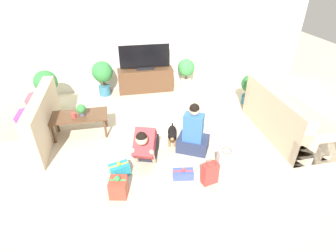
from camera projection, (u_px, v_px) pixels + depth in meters
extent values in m
plane|color=beige|center=(162.00, 144.00, 4.76)|extent=(16.00, 16.00, 0.00)
cube|color=white|center=(143.00, 36.00, 6.25)|extent=(8.40, 0.06, 2.60)
cube|color=#C6B293|center=(25.00, 130.00, 4.74)|extent=(0.95, 1.92, 0.44)
cube|color=#C6B293|center=(41.00, 108.00, 4.57)|extent=(0.20, 1.92, 0.42)
cube|color=#C6B293|center=(35.00, 104.00, 5.42)|extent=(0.95, 0.16, 0.62)
cube|color=#C6B293|center=(8.00, 157.00, 3.96)|extent=(0.95, 0.16, 0.62)
cube|color=#E5566B|center=(34.00, 103.00, 4.83)|extent=(0.18, 0.34, 0.32)
cube|color=#9E4293|center=(25.00, 121.00, 4.31)|extent=(0.18, 0.34, 0.32)
cube|color=#C6B293|center=(289.00, 123.00, 4.96)|extent=(0.95, 1.92, 0.44)
cube|color=#C6B293|center=(276.00, 104.00, 4.67)|extent=(0.20, 1.92, 0.42)
cube|color=#C6B293|center=(322.00, 146.00, 4.18)|extent=(0.95, 0.16, 0.62)
cube|color=#C6B293|center=(267.00, 98.00, 5.64)|extent=(0.95, 0.16, 0.62)
cube|color=#288E6B|center=(285.00, 106.00, 4.73)|extent=(0.18, 0.34, 0.32)
cube|color=brown|center=(79.00, 116.00, 4.81)|extent=(1.03, 0.51, 0.03)
cylinder|color=brown|center=(54.00, 134.00, 4.69)|extent=(0.04, 0.04, 0.39)
cylinder|color=brown|center=(105.00, 128.00, 4.84)|extent=(0.04, 0.04, 0.39)
cylinder|color=brown|center=(57.00, 123.00, 5.01)|extent=(0.04, 0.04, 0.39)
cylinder|color=brown|center=(106.00, 118.00, 5.16)|extent=(0.04, 0.04, 0.39)
cube|color=brown|center=(146.00, 80.00, 6.57)|extent=(1.35, 0.39, 0.57)
cube|color=black|center=(145.00, 68.00, 6.40)|extent=(0.42, 0.20, 0.05)
cube|color=black|center=(144.00, 56.00, 6.24)|extent=(1.20, 0.03, 0.54)
cylinder|color=#336B84|center=(247.00, 99.00, 6.08)|extent=(0.28, 0.28, 0.19)
cylinder|color=brown|center=(249.00, 93.00, 6.00)|extent=(0.05, 0.05, 0.12)
sphere|color=#286B33|center=(250.00, 84.00, 5.87)|extent=(0.40, 0.40, 0.40)
cylinder|color=#336B84|center=(105.00, 90.00, 6.45)|extent=(0.28, 0.28, 0.24)
cylinder|color=brown|center=(104.00, 83.00, 6.35)|extent=(0.05, 0.05, 0.15)
sphere|color=#337F3D|center=(102.00, 72.00, 6.20)|extent=(0.49, 0.49, 0.49)
cylinder|color=beige|center=(51.00, 102.00, 5.91)|extent=(0.25, 0.25, 0.24)
cylinder|color=brown|center=(49.00, 94.00, 5.81)|extent=(0.04, 0.04, 0.15)
sphere|color=#337F3D|center=(46.00, 82.00, 5.65)|extent=(0.50, 0.50, 0.50)
cylinder|color=beige|center=(186.00, 84.00, 6.78)|extent=(0.25, 0.25, 0.25)
cylinder|color=brown|center=(186.00, 77.00, 6.68)|extent=(0.05, 0.05, 0.13)
sphere|color=#3D8E47|center=(186.00, 67.00, 6.55)|extent=(0.43, 0.43, 0.43)
cube|color=#23232D|center=(149.00, 147.00, 4.44)|extent=(0.41, 0.51, 0.28)
cube|color=#AD3338|center=(145.00, 143.00, 4.05)|extent=(0.45, 0.56, 0.45)
sphere|color=beige|center=(142.00, 139.00, 3.80)|extent=(0.18, 0.18, 0.18)
sphere|color=black|center=(141.00, 137.00, 3.78)|extent=(0.16, 0.16, 0.16)
cylinder|color=beige|center=(135.00, 155.00, 4.08)|extent=(0.14, 0.26, 0.39)
cylinder|color=beige|center=(153.00, 157.00, 4.05)|extent=(0.14, 0.26, 0.39)
cube|color=#283351|center=(193.00, 143.00, 4.57)|extent=(0.65, 0.60, 0.24)
cube|color=#3366AD|center=(193.00, 128.00, 4.32)|extent=(0.38, 0.33, 0.49)
sphere|color=beige|center=(194.00, 110.00, 4.15)|extent=(0.18, 0.18, 0.18)
sphere|color=black|center=(194.00, 108.00, 4.13)|extent=(0.16, 0.16, 0.16)
cylinder|color=beige|center=(203.00, 126.00, 4.49)|extent=(0.17, 0.26, 0.06)
cylinder|color=beige|center=(188.00, 124.00, 4.56)|extent=(0.17, 0.26, 0.06)
ellipsoid|color=black|center=(172.00, 132.00, 4.65)|extent=(0.23, 0.35, 0.18)
sphere|color=black|center=(172.00, 136.00, 4.46)|extent=(0.15, 0.15, 0.15)
sphere|color=olive|center=(172.00, 139.00, 4.41)|extent=(0.07, 0.07, 0.07)
cylinder|color=black|center=(172.00, 124.00, 4.79)|extent=(0.05, 0.11, 0.11)
cylinder|color=olive|center=(169.00, 143.00, 4.65)|extent=(0.04, 0.04, 0.16)
cylinder|color=olive|center=(175.00, 143.00, 4.65)|extent=(0.04, 0.04, 0.16)
cylinder|color=olive|center=(170.00, 136.00, 4.83)|extent=(0.04, 0.04, 0.16)
cylinder|color=olive|center=(175.00, 136.00, 4.83)|extent=(0.04, 0.04, 0.16)
cube|color=red|center=(118.00, 187.00, 3.66)|extent=(0.28, 0.28, 0.28)
cube|color=#2D934C|center=(118.00, 187.00, 3.66)|extent=(0.24, 0.08, 0.28)
sphere|color=#2D934C|center=(117.00, 179.00, 3.57)|extent=(0.08, 0.08, 0.08)
cube|color=teal|center=(120.00, 170.00, 4.03)|extent=(0.33, 0.25, 0.19)
cube|color=yellow|center=(120.00, 170.00, 4.03)|extent=(0.30, 0.11, 0.19)
sphere|color=yellow|center=(119.00, 164.00, 3.97)|extent=(0.06, 0.06, 0.06)
cube|color=#3D51BC|center=(183.00, 174.00, 3.99)|extent=(0.33, 0.21, 0.13)
cube|color=red|center=(183.00, 174.00, 3.99)|extent=(0.32, 0.07, 0.13)
sphere|color=red|center=(183.00, 170.00, 3.95)|extent=(0.06, 0.06, 0.06)
cube|color=white|center=(225.00, 160.00, 4.13)|extent=(0.25, 0.14, 0.32)
torus|color=#4C3823|center=(227.00, 151.00, 4.03)|extent=(0.16, 0.16, 0.01)
cube|color=red|center=(210.00, 173.00, 3.84)|extent=(0.26, 0.18, 0.35)
torus|color=#4C3823|center=(211.00, 163.00, 3.74)|extent=(0.18, 0.18, 0.01)
cylinder|color=#B23D38|center=(74.00, 116.00, 4.70)|extent=(0.08, 0.08, 0.09)
torus|color=#B23D38|center=(77.00, 115.00, 4.71)|extent=(0.06, 0.01, 0.06)
cylinder|color=#4C4C51|center=(82.00, 114.00, 4.78)|extent=(0.11, 0.11, 0.07)
sphere|color=#337F3D|center=(81.00, 109.00, 4.72)|extent=(0.17, 0.17, 0.17)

